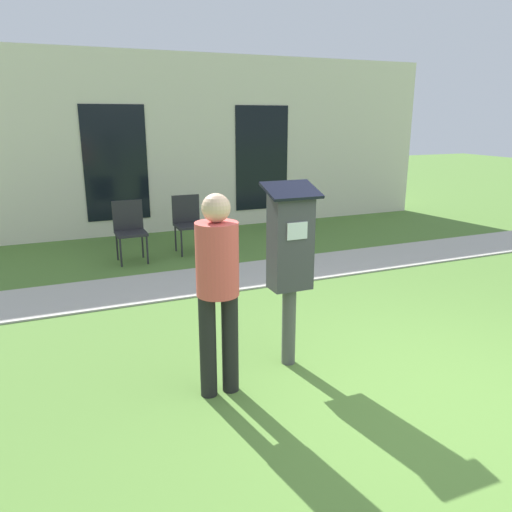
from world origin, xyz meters
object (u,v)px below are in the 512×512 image
(person_standing, at_px, (218,281))
(outdoor_chair_middle, at_px, (188,219))
(outdoor_chair_left, at_px, (130,226))
(parking_meter, at_px, (290,252))

(person_standing, height_order, outdoor_chair_middle, person_standing)
(person_standing, xyz_separation_m, outdoor_chair_middle, (0.92, 4.23, -0.40))
(person_standing, distance_m, outdoor_chair_left, 4.07)
(parking_meter, bearing_deg, outdoor_chair_middle, 87.04)
(person_standing, relative_size, outdoor_chair_middle, 1.76)
(outdoor_chair_left, xyz_separation_m, outdoor_chair_middle, (0.94, 0.18, 0.00))
(parking_meter, xyz_separation_m, outdoor_chair_middle, (0.21, 4.00, -0.49))
(parking_meter, height_order, outdoor_chair_left, parking_meter)
(parking_meter, xyz_separation_m, outdoor_chair_left, (-0.73, 3.82, -0.49))
(outdoor_chair_middle, bearing_deg, outdoor_chair_left, -167.20)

